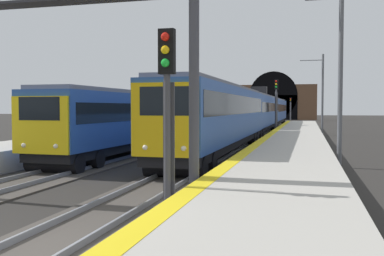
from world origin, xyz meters
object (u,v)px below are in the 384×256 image
Objects in this scene: train_adjacent_platform at (186,115)px; catenary_mast_near at (340,75)px; train_main_approaching at (259,112)px; catenary_mast_far at (322,94)px; railway_signal_far at (291,108)px; railway_signal_near at (167,107)px; overhead_signal_gantry at (39,28)px; railway_signal_mid at (276,101)px.

catenary_mast_near is at bearing 39.03° from train_adjacent_platform.
train_main_approaching is 6.74m from catenary_mast_far.
railway_signal_near is at bearing 0.00° from railway_signal_far.
train_main_approaching reaches higher than railway_signal_near.
railway_signal_far is 76.58m from overhead_signal_gantry.
train_adjacent_platform is 19.29m from catenary_mast_near.
catenary_mast_near is (-15.21, -11.67, 2.15)m from train_adjacent_platform.
railway_signal_mid is at bearing 0.00° from railway_signal_far.
train_adjacent_platform is 51.50m from railway_signal_far.
railway_signal_mid is (-0.35, -1.85, 1.07)m from train_main_approaching.
train_main_approaching is 11.15× the size of railway_signal_mid.
train_adjacent_platform is 27.90m from railway_signal_near.
overhead_signal_gantry is at bearing -3.87° from train_main_approaching.
catenary_mast_near reaches higher than train_adjacent_platform.
railway_signal_near is 37.48m from catenary_mast_far.
catenary_mast_near is (-25.77, -6.49, 1.95)m from train_main_approaching.
catenary_mast_far reaches higher than train_main_approaching.
catenary_mast_far is (10.18, -11.65, 2.08)m from train_adjacent_platform.
catenary_mast_near reaches higher than railway_signal_mid.
catenary_mast_near reaches higher than overhead_signal_gantry.
railway_signal_far is (78.00, 0.00, -0.05)m from railway_signal_near.
railway_signal_near is 0.99× the size of railway_signal_far.
railway_signal_near is 0.56× the size of catenary_mast_far.
overhead_signal_gantry is (-76.41, 4.44, 2.36)m from railway_signal_far.
overhead_signal_gantry reaches higher than train_main_approaching.
railway_signal_near is at bearing 158.50° from catenary_mast_near.
overhead_signal_gantry is 1.14× the size of catenary_mast_near.
railway_signal_mid is 0.70× the size of catenary_mast_far.
train_adjacent_platform is at bearing 5.83° from overhead_signal_gantry.
railway_signal_mid is at bearing 79.65° from train_main_approaching.
railway_signal_far reaches higher than railway_signal_near.
railway_signal_near is at bearing -109.61° from overhead_signal_gantry.
overhead_signal_gantry is 36.73m from catenary_mast_far.
catenary_mast_far is (-0.38, -6.47, 1.87)m from train_main_approaching.
catenary_mast_far is at bearing -14.28° from overhead_signal_gantry.
railway_signal_far is (40.45, -1.85, 0.41)m from train_main_approaching.
overhead_signal_gantry is 1.17× the size of catenary_mast_far.
train_adjacent_platform is 12.47m from railway_signal_mid.
overhead_signal_gantry is (-35.62, 4.44, 1.70)m from railway_signal_mid.
train_adjacent_platform is 5.02× the size of catenary_mast_near.
railway_signal_mid is 35.94m from overhead_signal_gantry.
catenary_mast_near is 1.03× the size of catenary_mast_far.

